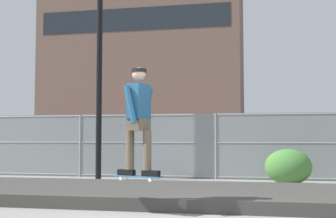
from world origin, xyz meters
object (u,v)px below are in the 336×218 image
at_px(parked_car_near, 148,146).
at_px(skater, 139,114).
at_px(parked_car_mid, 315,147).
at_px(street_lamp, 100,32).
at_px(skateboard, 138,177).
at_px(shrub_left, 288,167).

bearing_deg(parked_car_near, skater, -76.93).
xyz_separation_m(skater, parked_car_mid, (3.71, 9.47, -0.69)).
distance_m(street_lamp, parked_car_near, 5.60).
xyz_separation_m(skateboard, parked_car_near, (-2.25, 9.69, 0.27)).
xyz_separation_m(skateboard, parked_car_mid, (3.71, 9.47, 0.27)).
distance_m(skater, street_lamp, 6.33).
distance_m(street_lamp, shrub_left, 6.29).
relative_size(skateboard, parked_car_near, 0.19).
distance_m(skateboard, parked_car_near, 9.95).
bearing_deg(parked_car_near, shrub_left, -45.53).
bearing_deg(shrub_left, parked_car_mid, 75.73).
height_order(skateboard, parked_car_mid, parked_car_mid).
relative_size(parked_car_mid, shrub_left, 3.97).
height_order(street_lamp, shrub_left, street_lamp).
height_order(street_lamp, parked_car_near, street_lamp).
relative_size(skateboard, parked_car_mid, 0.18).
bearing_deg(shrub_left, street_lamp, 176.12).
xyz_separation_m(skateboard, shrub_left, (2.53, 4.82, -0.12)).
bearing_deg(street_lamp, skater, -63.70).
height_order(parked_car_near, parked_car_mid, same).
bearing_deg(skater, shrub_left, 62.35).
bearing_deg(shrub_left, skater, -117.65).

